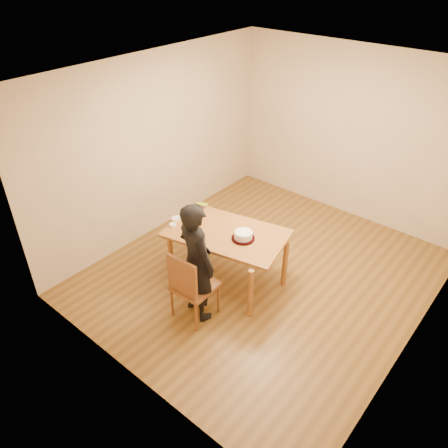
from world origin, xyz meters
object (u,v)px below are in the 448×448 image
Objects in this scene: cake_plate at (243,238)px; person at (196,262)px; cake at (243,235)px; dining_chair at (195,286)px; dining_table at (226,233)px.

cake_plate is 0.19× the size of person.
person is (-0.11, -0.75, 0.02)m from cake_plate.
person is (-0.11, -0.75, -0.03)m from cake.
cake is 0.76m from person.
cake reaches higher than dining_chair.
dining_table is 0.75m from person.
person is at bearing -90.81° from dining_table.
cake reaches higher than dining_table.
cake_plate is at bearing -85.30° from person.
dining_table is at bearing -175.81° from cake_plate.
cake_plate reaches higher than dining_chair.
cake_plate reaches higher than dining_table.
cake is at bearing 0.00° from cake_plate.
cake_plate is 0.05m from cake.
cake_plate is at bearing -8.24° from dining_table.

